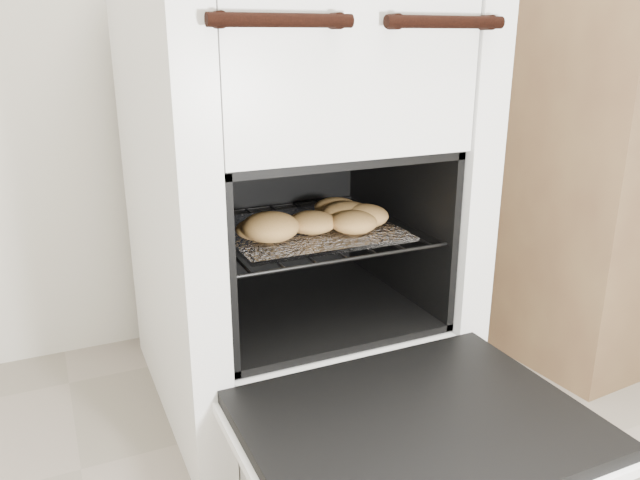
{
  "coord_description": "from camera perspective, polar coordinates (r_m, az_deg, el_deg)",
  "views": [
    {
      "loc": [
        -0.66,
        -0.07,
        0.8
      ],
      "look_at": [
        -0.17,
        1.01,
        0.41
      ],
      "focal_mm": 35.0,
      "sensor_mm": 36.0,
      "label": 1
    }
  ],
  "objects": [
    {
      "name": "baked_rolls",
      "position": [
        1.27,
        -0.01,
        1.88
      ],
      "size": [
        0.35,
        0.25,
        0.06
      ],
      "color": "#B9864A",
      "rests_on": "foil_sheet"
    },
    {
      "name": "counter",
      "position": [
        1.98,
        26.49,
        6.76
      ],
      "size": [
        0.99,
        0.7,
        0.94
      ],
      "primitive_type": "cube",
      "rotation": [
        0.0,
        0.0,
        0.08
      ],
      "color": "brown",
      "rests_on": "ground"
    },
    {
      "name": "stove",
      "position": [
        1.36,
        -2.62,
        3.83
      ],
      "size": [
        0.61,
        0.68,
        0.94
      ],
      "color": "white",
      "rests_on": "ground"
    },
    {
      "name": "foil_sheet",
      "position": [
        1.3,
        -1.13,
        0.99
      ],
      "size": [
        0.35,
        0.31,
        0.01
      ],
      "primitive_type": "cube",
      "color": "white",
      "rests_on": "oven_rack"
    },
    {
      "name": "oven_rack",
      "position": [
        1.32,
        -1.48,
        0.98
      ],
      "size": [
        0.45,
        0.43,
        0.01
      ],
      "color": "black",
      "rests_on": "stove"
    },
    {
      "name": "oven_door",
      "position": [
        1.05,
        8.79,
        -16.61
      ],
      "size": [
        0.55,
        0.43,
        0.04
      ],
      "color": "black",
      "rests_on": "stove"
    }
  ]
}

